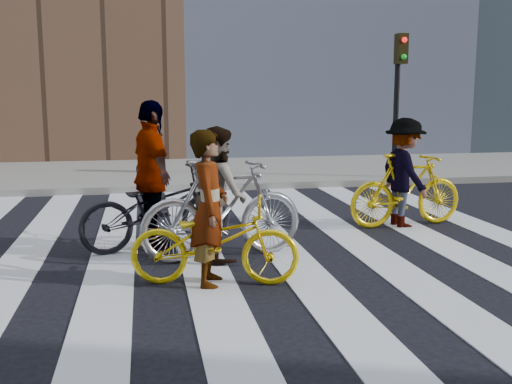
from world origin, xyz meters
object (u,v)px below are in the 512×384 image
object	(u,v)px
bike_dark_rear	(157,209)
rider_rear	(152,176)
bike_yellow_right	(406,190)
rider_left	(209,209)
rider_mid	(219,194)
bike_silver_mid	(223,209)
bike_yellow_left	(214,241)
traffic_signal	(399,82)
rider_right	(404,173)

from	to	relation	value
bike_dark_rear	rider_rear	bearing A→B (deg)	73.53
rider_rear	bike_yellow_right	bearing A→B (deg)	-96.80
rider_left	rider_rear	world-z (taller)	rider_rear
rider_left	rider_mid	world-z (taller)	rider_left
rider_mid	rider_rear	xyz separation A→B (m)	(-0.79, 0.65, 0.15)
bike_silver_mid	rider_rear	size ratio (longest dim) A/B	1.07
bike_yellow_left	rider_left	xyz separation A→B (m)	(-0.05, 0.00, 0.36)
bike_yellow_right	bike_dark_rear	xyz separation A→B (m)	(-3.82, -0.66, -0.03)
bike_yellow_left	bike_silver_mid	distance (m)	1.02
rider_mid	rider_rear	world-z (taller)	rider_rear
traffic_signal	bike_dark_rear	size ratio (longest dim) A/B	1.61
bike_yellow_left	bike_dark_rear	size ratio (longest dim) A/B	0.88
bike_silver_mid	rider_rear	bearing A→B (deg)	40.89
bike_silver_mid	rider_rear	distance (m)	1.12
bike_silver_mid	bike_yellow_right	size ratio (longest dim) A/B	1.11
rider_rear	bike_silver_mid	bearing A→B (deg)	-143.99
bike_yellow_left	rider_rear	bearing A→B (deg)	32.60
bike_yellow_right	rider_right	bearing A→B (deg)	83.46
bike_yellow_left	rider_left	size ratio (longest dim) A/B	1.08
bike_yellow_right	bike_dark_rear	world-z (taller)	bike_yellow_right
rider_right	bike_dark_rear	bearing A→B (deg)	93.39
bike_yellow_left	rider_rear	xyz separation A→B (m)	(-0.61, 1.63, 0.50)
bike_yellow_right	rider_rear	world-z (taller)	rider_rear
bike_silver_mid	rider_right	bearing A→B (deg)	-77.94
bike_silver_mid	bike_dark_rear	size ratio (longest dim) A/B	1.01
traffic_signal	bike_silver_mid	size ratio (longest dim) A/B	1.59
rider_right	bike_yellow_left	bearing A→B (deg)	119.03
traffic_signal	rider_left	xyz separation A→B (m)	(-4.96, -6.47, -1.44)
bike_dark_rear	rider_left	world-z (taller)	rider_left
rider_mid	bike_dark_rear	bearing A→B (deg)	37.33
rider_left	rider_right	distance (m)	3.98
rider_right	bike_silver_mid	bearing A→B (deg)	107.12
rider_right	bike_yellow_right	bearing A→B (deg)	-96.54
bike_yellow_left	bike_dark_rear	bearing A→B (deg)	31.05
bike_yellow_right	rider_rear	bearing A→B (deg)	93.14
rider_mid	bike_silver_mid	bearing A→B (deg)	-101.60
rider_right	rider_mid	bearing A→B (deg)	106.77
rider_right	rider_rear	xyz separation A→B (m)	(-3.82, -0.66, 0.14)
bike_silver_mid	rider_rear	world-z (taller)	rider_rear
bike_yellow_left	rider_left	world-z (taller)	rider_left
traffic_signal	rider_mid	xyz separation A→B (m)	(-4.73, -5.48, -1.45)
bike_silver_mid	bike_yellow_right	world-z (taller)	bike_silver_mid
rider_left	traffic_signal	bearing A→B (deg)	-25.51
bike_dark_rear	rider_mid	size ratio (longest dim) A/B	1.25
traffic_signal	bike_yellow_right	size ratio (longest dim) A/B	1.75
rider_left	rider_rear	xyz separation A→B (m)	(-0.56, 1.63, 0.14)
bike_yellow_right	rider_rear	size ratio (longest dim) A/B	0.97
bike_silver_mid	rider_right	world-z (taller)	rider_right
rider_rear	bike_dark_rear	bearing A→B (deg)	-106.47
bike_yellow_left	rider_right	xyz separation A→B (m)	(3.20, 2.29, 0.36)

